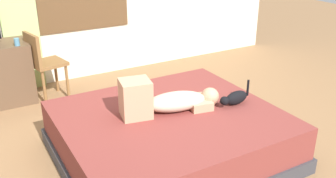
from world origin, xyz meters
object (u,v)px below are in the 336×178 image
Objects in this scene: cup at (17,42)px; chair_by_desk at (42,61)px; bed at (169,136)px; person_lying at (166,100)px; cat at (235,98)px.

cup is 0.38m from chair_by_desk.
chair_by_desk is at bearing 110.08° from bed.
cup is at bearing 117.49° from person_lying.
cat is at bearing -16.96° from person_lying.
cup is at bearing 116.70° from bed.
chair_by_desk is at bearing 123.28° from cat.
bed is 2.18m from cup.
person_lying is at bearing 163.04° from cat.
cup reaches higher than bed.
bed is 5.49× the size of cat.
cup is (-0.95, 1.82, 0.22)m from person_lying.
cup is (-1.59, 2.01, 0.27)m from cat.
cat reaches higher than bed.
cat is at bearing -56.72° from chair_by_desk.
chair_by_desk reaches higher than cat.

